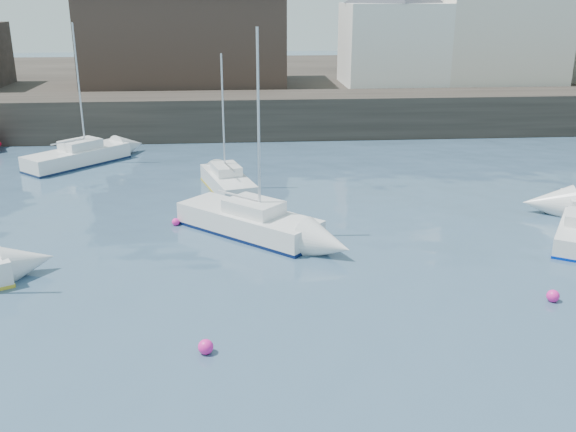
{
  "coord_description": "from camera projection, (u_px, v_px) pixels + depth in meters",
  "views": [
    {
      "loc": [
        -1.94,
        -12.34,
        9.95
      ],
      "look_at": [
        0.0,
        12.0,
        1.5
      ],
      "focal_mm": 40.0,
      "sensor_mm": 36.0,
      "label": 1
    }
  ],
  "objects": [
    {
      "name": "quay_wall",
      "position": [
        263.0,
        115.0,
        47.51
      ],
      "size": [
        90.0,
        5.0,
        3.0
      ],
      "primitive_type": "cube",
      "color": "#28231E",
      "rests_on": "ground"
    },
    {
      "name": "land_strip",
      "position": [
        256.0,
        84.0,
        64.5
      ],
      "size": [
        90.0,
        32.0,
        2.8
      ],
      "primitive_type": "cube",
      "color": "#28231E",
      "rests_on": "ground"
    },
    {
      "name": "bldg_east_a",
      "position": [
        499.0,
        9.0,
        53.21
      ],
      "size": [
        13.36,
        13.36,
        11.8
      ],
      "color": "beige",
      "rests_on": "land_strip"
    },
    {
      "name": "bldg_east_d",
      "position": [
        393.0,
        28.0,
        52.54
      ],
      "size": [
        11.14,
        11.14,
        8.95
      ],
      "color": "white",
      "rests_on": "land_strip"
    },
    {
      "name": "warehouse",
      "position": [
        186.0,
        37.0,
        52.92
      ],
      "size": [
        16.4,
        10.4,
        7.6
      ],
      "color": "#3D2D26",
      "rests_on": "land_strip"
    },
    {
      "name": "sailboat_b",
      "position": [
        249.0,
        221.0,
        28.03
      ],
      "size": [
        6.49,
        6.21,
        8.77
      ],
      "color": "white",
      "rests_on": "ground"
    },
    {
      "name": "sailboat_f",
      "position": [
        228.0,
        182.0,
        34.16
      ],
      "size": [
        3.16,
        5.76,
        7.14
      ],
      "color": "white",
      "rests_on": "ground"
    },
    {
      "name": "sailboat_h",
      "position": [
        78.0,
        156.0,
        39.38
      ],
      "size": [
        5.98,
        6.22,
        8.42
      ],
      "color": "white",
      "rests_on": "ground"
    },
    {
      "name": "buoy_near",
      "position": [
        206.0,
        353.0,
        18.8
      ],
      "size": [
        0.46,
        0.46,
        0.46
      ],
      "primitive_type": "sphere",
      "color": "#FF219B",
      "rests_on": "ground"
    },
    {
      "name": "buoy_mid",
      "position": [
        552.0,
        301.0,
        21.98
      ],
      "size": [
        0.43,
        0.43,
        0.43
      ],
      "primitive_type": "sphere",
      "color": "#FF219B",
      "rests_on": "ground"
    },
    {
      "name": "buoy_far",
      "position": [
        176.0,
        225.0,
        29.22
      ],
      "size": [
        0.35,
        0.35,
        0.35
      ],
      "primitive_type": "sphere",
      "color": "#FF219B",
      "rests_on": "ground"
    }
  ]
}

